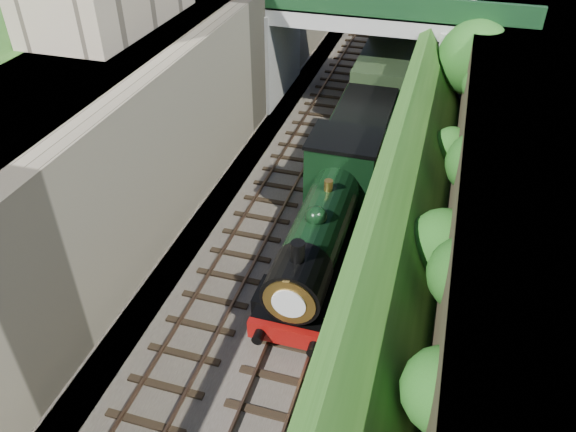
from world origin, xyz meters
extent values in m
cube|color=#473F38|center=(0.00, 20.00, 0.10)|extent=(10.00, 90.00, 0.20)
cube|color=#756B56|center=(-5.50, 20.00, 3.50)|extent=(1.00, 90.00, 7.00)
cube|color=#262628|center=(-9.00, 20.00, 3.50)|extent=(6.00, 90.00, 7.00)
cube|color=#262628|center=(9.50, 20.00, 3.12)|extent=(8.00, 90.00, 6.25)
cube|color=#1E4714|center=(5.00, 20.00, 2.70)|extent=(4.02, 90.00, 6.36)
sphere|color=#194C14|center=(5.80, 1.10, 4.21)|extent=(2.03, 2.03, 2.03)
sphere|color=#194C14|center=(6.04, 4.69, 4.59)|extent=(2.11, 2.11, 2.11)
sphere|color=#194C14|center=(5.43, 7.13, 3.60)|extent=(2.27, 2.27, 2.27)
sphere|color=#194C14|center=(6.16, 10.36, 4.79)|extent=(2.20, 2.20, 2.20)
sphere|color=#194C14|center=(5.30, 14.00, 3.39)|extent=(1.58, 1.58, 1.58)
sphere|color=#194C14|center=(6.07, 17.64, 4.64)|extent=(1.52, 1.52, 1.52)
sphere|color=#194C14|center=(3.80, 19.33, 0.95)|extent=(1.59, 1.59, 1.59)
sphere|color=#194C14|center=(5.24, 22.40, 3.29)|extent=(1.82, 1.82, 1.82)
sphere|color=#194C14|center=(4.37, 25.05, 1.87)|extent=(1.82, 1.82, 1.82)
sphere|color=#194C14|center=(4.70, 29.99, 2.41)|extent=(1.91, 1.91, 1.91)
sphere|color=#194C14|center=(5.62, 31.07, 3.91)|extent=(1.72, 1.72, 1.72)
sphere|color=#194C14|center=(3.58, 35.77, 0.59)|extent=(1.90, 1.90, 1.90)
sphere|color=#194C14|center=(4.35, 41.64, 1.84)|extent=(1.35, 1.35, 1.35)
cube|color=black|center=(-2.00, 20.00, 0.24)|extent=(2.50, 90.00, 0.07)
cube|color=brown|center=(-2.72, 20.00, 0.33)|extent=(0.08, 90.00, 0.14)
cube|color=brown|center=(-1.28, 20.00, 0.33)|extent=(0.08, 90.00, 0.14)
cube|color=black|center=(1.20, 20.00, 0.24)|extent=(2.50, 90.00, 0.07)
cube|color=brown|center=(0.48, 20.00, 0.33)|extent=(0.08, 90.00, 0.14)
cube|color=brown|center=(1.92, 20.00, 0.33)|extent=(0.08, 90.00, 0.14)
cube|color=gray|center=(0.50, 24.00, 5.70)|extent=(16.00, 6.00, 0.90)
cube|color=#163E1E|center=(0.50, 21.15, 6.65)|extent=(16.00, 0.30, 1.20)
cube|color=gray|center=(-5.50, 24.00, 2.85)|extent=(1.40, 6.40, 5.70)
cube|color=gray|center=(5.20, 24.00, 2.85)|extent=(2.40, 6.40, 5.70)
cylinder|color=black|center=(5.80, 20.50, 2.20)|extent=(0.30, 0.30, 4.40)
sphere|color=#194C14|center=(5.80, 20.50, 4.80)|extent=(3.60, 3.60, 3.60)
sphere|color=#194C14|center=(6.30, 21.30, 4.20)|extent=(2.40, 2.40, 2.40)
cube|color=black|center=(1.20, 8.52, 0.50)|extent=(2.40, 8.40, 0.60)
cube|color=black|center=(1.20, 9.52, 1.05)|extent=(2.70, 10.00, 0.35)
cube|color=maroon|center=(1.20, 4.42, 0.95)|extent=(2.70, 0.25, 0.70)
cylinder|color=black|center=(1.20, 8.72, 2.35)|extent=(1.90, 5.60, 1.90)
cylinder|color=black|center=(1.20, 5.42, 2.35)|extent=(1.96, 1.80, 1.96)
cylinder|color=white|center=(1.20, 4.44, 2.35)|extent=(1.10, 0.05, 1.10)
cylinder|color=black|center=(1.20, 5.42, 3.55)|extent=(0.44, 0.44, 0.90)
sphere|color=black|center=(1.20, 7.72, 3.35)|extent=(0.76, 0.76, 0.76)
cylinder|color=#A57F33|center=(1.20, 9.52, 3.45)|extent=(0.32, 0.32, 0.50)
cube|color=black|center=(1.20, 12.32, 2.50)|extent=(2.75, 2.40, 2.80)
cube|color=black|center=(1.20, 12.32, 3.95)|extent=(2.85, 2.50, 0.15)
cube|color=black|center=(-0.05, 5.92, 0.85)|extent=(0.60, 1.40, 0.90)
cube|color=black|center=(2.45, 5.92, 0.85)|extent=(0.60, 1.40, 0.90)
cube|color=black|center=(1.20, 16.72, 0.45)|extent=(2.30, 6.00, 0.50)
cube|color=black|center=(1.20, 16.72, 0.70)|extent=(2.60, 6.00, 0.50)
cube|color=black|center=(1.20, 16.72, 1.90)|extent=(2.70, 6.00, 2.40)
cube|color=black|center=(1.20, 16.72, 3.15)|extent=(2.50, 5.60, 0.20)
cube|color=black|center=(1.20, 29.32, 0.40)|extent=(2.30, 17.00, 0.40)
cube|color=black|center=(1.20, 29.32, 0.65)|extent=(2.50, 17.00, 0.50)
cube|color=black|center=(1.20, 29.32, 2.15)|extent=(2.80, 18.00, 2.70)
cube|color=slate|center=(1.20, 29.32, 3.65)|extent=(2.90, 18.00, 0.50)
camera|label=1|loc=(4.67, -7.23, 14.59)|focal=35.00mm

